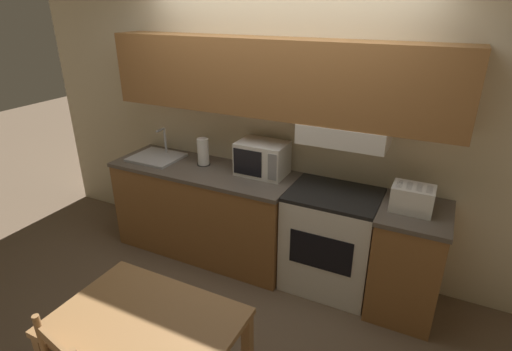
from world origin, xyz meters
name	(u,v)px	position (x,y,z in m)	size (l,w,h in m)	color
ground_plane	(276,249)	(0.00, 0.00, 0.00)	(16.00, 16.00, 0.00)	brown
wall_back	(278,107)	(0.02, -0.06, 1.50)	(5.44, 0.38, 2.55)	beige
lower_counter_main	(205,210)	(-0.64, -0.31, 0.45)	(1.79, 0.64, 0.90)	#936033
lower_counter_right_stub	(407,261)	(1.27, -0.31, 0.45)	(0.52, 0.64, 0.90)	#936033
stove_range	(330,240)	(0.63, -0.29, 0.45)	(0.74, 0.58, 0.90)	white
microwave	(262,158)	(-0.07, -0.19, 1.05)	(0.44, 0.31, 0.30)	white
toaster	(412,198)	(1.23, -0.32, 1.00)	(0.31, 0.22, 0.19)	white
sink_basin	(157,157)	(-1.18, -0.31, 0.92)	(0.47, 0.42, 0.28)	#B7BABF
paper_towel_roll	(203,152)	(-0.67, -0.24, 1.03)	(0.12, 0.12, 0.26)	black
dining_table	(147,335)	(0.06, -1.96, 0.62)	(1.01, 0.71, 0.74)	#9E7042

